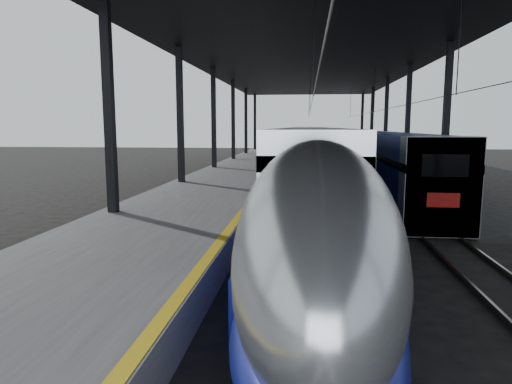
# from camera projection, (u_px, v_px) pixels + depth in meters

# --- Properties ---
(ground) EXTENTS (160.00, 160.00, 0.00)m
(ground) POSITION_uv_depth(u_px,v_px,m) (240.00, 284.00, 12.69)
(ground) COLOR black
(ground) RESTS_ON ground
(platform) EXTENTS (6.00, 80.00, 1.00)m
(platform) POSITION_uv_depth(u_px,v_px,m) (232.00, 181.00, 32.67)
(platform) COLOR #4C4C4F
(platform) RESTS_ON ground
(yellow_strip) EXTENTS (0.30, 80.00, 0.01)m
(yellow_strip) POSITION_uv_depth(u_px,v_px,m) (271.00, 174.00, 32.30)
(yellow_strip) COLOR gold
(yellow_strip) RESTS_ON platform
(rails) EXTENTS (6.52, 80.00, 0.16)m
(rails) POSITION_uv_depth(u_px,v_px,m) (345.00, 188.00, 31.86)
(rails) COLOR slate
(rails) RESTS_ON ground
(canopy) EXTENTS (18.00, 75.00, 9.47)m
(canopy) POSITION_uv_depth(u_px,v_px,m) (310.00, 55.00, 30.86)
(canopy) COLOR black
(canopy) RESTS_ON ground
(tgv_train) EXTENTS (2.98, 65.20, 4.28)m
(tgv_train) POSITION_uv_depth(u_px,v_px,m) (309.00, 157.00, 35.42)
(tgv_train) COLOR #BABDC2
(tgv_train) RESTS_ON ground
(second_train) EXTENTS (2.89, 56.05, 3.98)m
(second_train) POSITION_uv_depth(u_px,v_px,m) (361.00, 151.00, 44.20)
(second_train) COLOR navy
(second_train) RESTS_ON ground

